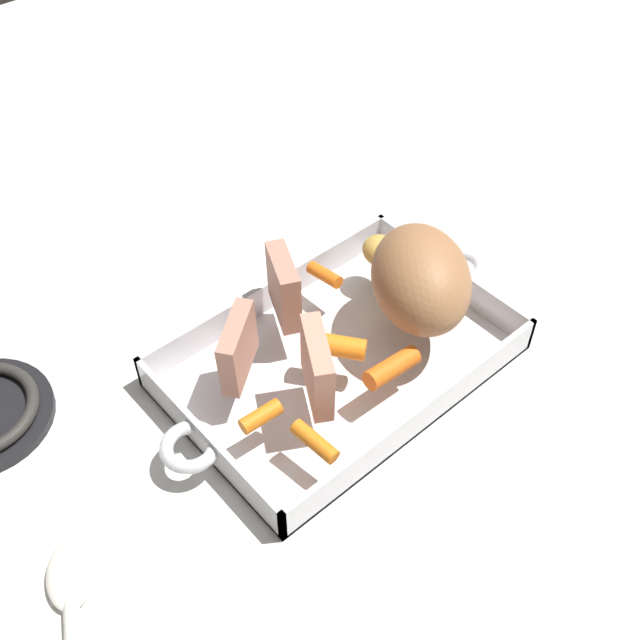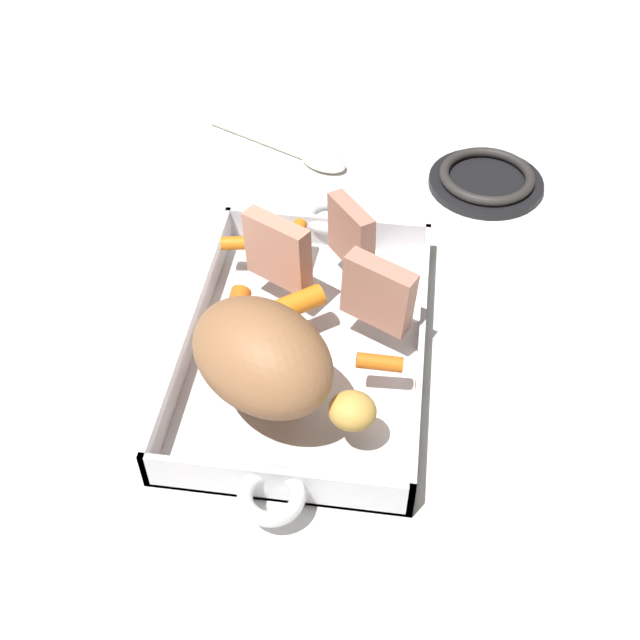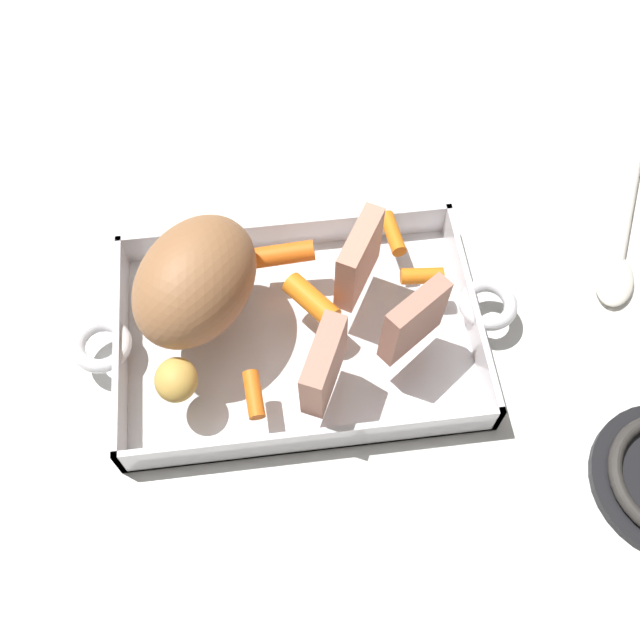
{
  "view_description": "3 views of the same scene",
  "coord_description": "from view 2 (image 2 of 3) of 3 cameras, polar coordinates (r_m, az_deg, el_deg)",
  "views": [
    {
      "loc": [
        0.39,
        0.41,
        0.67
      ],
      "look_at": [
        0.02,
        -0.01,
        0.08
      ],
      "focal_mm": 43.22,
      "sensor_mm": 36.0,
      "label": 1
    },
    {
      "loc": [
        -0.56,
        -0.09,
        0.63
      ],
      "look_at": [
        -0.01,
        -0.02,
        0.06
      ],
      "focal_mm": 44.01,
      "sensor_mm": 36.0,
      "label": 2
    },
    {
      "loc": [
        -0.02,
        -0.36,
        0.68
      ],
      "look_at": [
        0.02,
        -0.03,
        0.08
      ],
      "focal_mm": 40.6,
      "sensor_mm": 36.0,
      "label": 3
    }
  ],
  "objects": [
    {
      "name": "ground_plane",
      "position": [
        0.85,
        -1.06,
        -2.47
      ],
      "size": [
        2.23,
        2.23,
        0.0
      ],
      "primitive_type": "plane",
      "color": "silver"
    },
    {
      "name": "roasting_dish",
      "position": [
        0.84,
        -1.08,
        -1.92
      ],
      "size": [
        0.46,
        0.25,
        0.05
      ],
      "color": "silver",
      "rests_on": "ground_plane"
    },
    {
      "name": "pork_roast",
      "position": [
        0.72,
        -4.24,
        -2.68
      ],
      "size": [
        0.17,
        0.18,
        0.1
      ],
      "primitive_type": "ellipsoid",
      "rotation": [
        0.0,
        0.0,
        0.99
      ],
      "color": "#9F6B44",
      "rests_on": "roasting_dish"
    },
    {
      "name": "roast_slice_outer",
      "position": [
        0.84,
        -3.09,
        5.02
      ],
      "size": [
        0.06,
        0.08,
        0.08
      ],
      "primitive_type": "cube",
      "rotation": [
        -0.03,
        0.0,
        5.76
      ],
      "color": "tan",
      "rests_on": "roasting_dish"
    },
    {
      "name": "roast_slice_thick",
      "position": [
        0.87,
        2.27,
        6.25
      ],
      "size": [
        0.07,
        0.06,
        0.08
      ],
      "primitive_type": "cube",
      "rotation": [
        0.05,
        0.0,
        2.2
      ],
      "color": "tan",
      "rests_on": "roasting_dish"
    },
    {
      "name": "roast_slice_thin",
      "position": [
        0.8,
        4.25,
        1.96
      ],
      "size": [
        0.05,
        0.08,
        0.08
      ],
      "primitive_type": "cube",
      "rotation": [
        -0.04,
        0.0,
        2.7
      ],
      "color": "tan",
      "rests_on": "roasting_dish"
    },
    {
      "name": "baby_carrot_center_left",
      "position": [
        0.91,
        -1.75,
        6.17
      ],
      "size": [
        0.05,
        0.02,
        0.02
      ],
      "primitive_type": "cylinder",
      "rotation": [
        1.6,
        0.0,
        1.5
      ],
      "color": "orange",
      "rests_on": "roasting_dish"
    },
    {
      "name": "baby_carrot_center_right",
      "position": [
        0.81,
        -6.22,
        0.36
      ],
      "size": [
        0.07,
        0.02,
        0.03
      ],
      "primitive_type": "cylinder",
      "rotation": [
        1.47,
        0.0,
        1.56
      ],
      "color": "orange",
      "rests_on": "roasting_dish"
    },
    {
      "name": "baby_carrot_southeast",
      "position": [
        0.82,
        -1.83,
        1.14
      ],
      "size": [
        0.06,
        0.06,
        0.02
      ],
      "primitive_type": "cylinder",
      "rotation": [
        1.59,
        0.0,
        3.79
      ],
      "color": "orange",
      "rests_on": "roasting_dish"
    },
    {
      "name": "baby_carrot_northwest",
      "position": [
        0.77,
        4.35,
        -3.1
      ],
      "size": [
        0.02,
        0.05,
        0.02
      ],
      "primitive_type": "cylinder",
      "rotation": [
        1.67,
        0.0,
        0.07
      ],
      "color": "orange",
      "rests_on": "roasting_dish"
    },
    {
      "name": "baby_carrot_short",
      "position": [
        0.9,
        -5.55,
        5.61
      ],
      "size": [
        0.02,
        0.05,
        0.02
      ],
      "primitive_type": "cylinder",
      "rotation": [
        1.5,
        0.0,
        0.1
      ],
      "color": "orange",
      "rests_on": "roasting_dish"
    },
    {
      "name": "potato_halved",
      "position": [
        0.72,
        2.37,
        -6.62
      ],
      "size": [
        0.04,
        0.05,
        0.03
      ],
      "primitive_type": "ellipsoid",
      "rotation": [
        0.0,
        0.0,
        3.12
      ],
      "color": "gold",
      "rests_on": "roasting_dish"
    },
    {
      "name": "stove_burner_rear",
      "position": [
        1.1,
        11.99,
        9.96
      ],
      "size": [
        0.15,
        0.15,
        0.02
      ],
      "color": "black",
      "rests_on": "ground_plane"
    },
    {
      "name": "serving_spoon",
      "position": [
        1.13,
        -1.79,
        12.16
      ],
      "size": [
        0.13,
        0.22,
        0.02
      ],
      "rotation": [
        0.0,
        0.0,
        4.25
      ],
      "color": "white",
      "rests_on": "ground_plane"
    }
  ]
}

